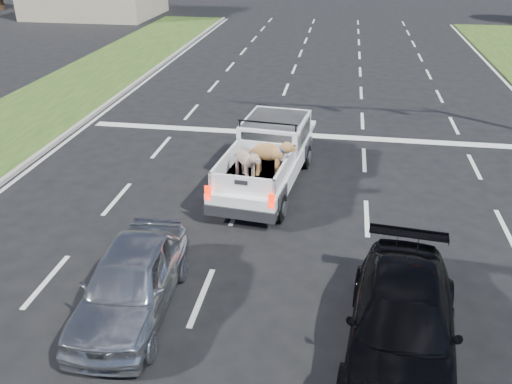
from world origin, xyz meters
TOP-DOWN VIEW (x-y plane):
  - ground at (0.00, 0.00)m, footprint 160.00×160.00m
  - road_markings at (0.00, 6.56)m, footprint 17.75×60.00m
  - curb_left at (-9.05, 6.00)m, footprint 0.15×60.00m
  - pickup_truck at (-1.17, 5.62)m, footprint 2.44×5.39m
  - silver_sedan at (-2.99, -0.63)m, footprint 1.86×4.19m
  - black_coupe at (2.20, -1.02)m, footprint 2.40×4.88m

SIDE VIEW (x-z plane):
  - ground at x=0.00m, z-range 0.00..0.00m
  - road_markings at x=0.00m, z-range 0.00..0.01m
  - curb_left at x=-9.05m, z-range 0.00..0.14m
  - black_coupe at x=2.20m, z-range 0.00..1.37m
  - silver_sedan at x=-2.99m, z-range 0.00..1.40m
  - pickup_truck at x=-1.17m, z-range -0.06..1.90m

